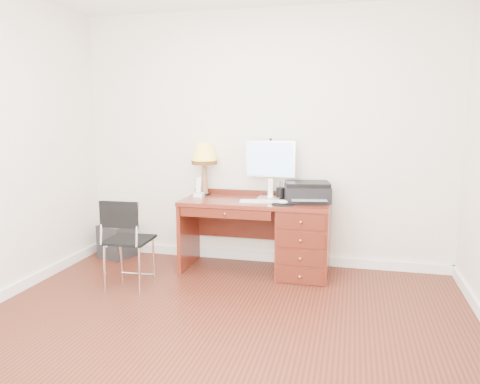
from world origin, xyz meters
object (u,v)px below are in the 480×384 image
(printer, at_px, (307,192))
(desk, at_px, (287,234))
(chair, at_px, (125,235))
(leg_lamp, at_px, (204,157))
(equipment_box, at_px, (117,241))
(monitor, at_px, (270,162))
(phone, at_px, (199,191))

(printer, bearing_deg, desk, -179.31)
(desk, bearing_deg, chair, -150.53)
(leg_lamp, xyz_separation_m, equipment_box, (-1.04, -0.07, -0.98))
(desk, bearing_deg, monitor, 141.47)
(chair, bearing_deg, desk, 27.17)
(desk, distance_m, equipment_box, 1.97)
(leg_lamp, height_order, chair, leg_lamp)
(equipment_box, bearing_deg, leg_lamp, 21.02)
(desk, height_order, printer, printer)
(monitor, xyz_separation_m, chair, (-1.18, -0.95, -0.61))
(desk, bearing_deg, phone, 177.45)
(printer, relative_size, leg_lamp, 0.89)
(printer, distance_m, leg_lamp, 1.17)
(desk, height_order, monitor, monitor)
(leg_lamp, distance_m, phone, 0.38)
(desk, relative_size, equipment_box, 3.97)
(equipment_box, bearing_deg, monitor, 19.24)
(equipment_box, bearing_deg, chair, -39.88)
(desk, xyz_separation_m, leg_lamp, (-0.92, 0.17, 0.75))
(monitor, bearing_deg, chair, -139.69)
(desk, xyz_separation_m, chair, (-1.39, -0.78, 0.10))
(leg_lamp, distance_m, equipment_box, 1.43)
(printer, distance_m, equipment_box, 2.25)
(printer, bearing_deg, phone, 168.80)
(monitor, height_order, chair, monitor)
(desk, distance_m, printer, 0.48)
(monitor, distance_m, equipment_box, 1.99)
(printer, xyz_separation_m, equipment_box, (-2.15, 0.06, -0.66))
(desk, height_order, leg_lamp, leg_lamp)
(phone, height_order, equipment_box, phone)
(equipment_box, bearing_deg, phone, 14.01)
(printer, bearing_deg, equipment_box, 167.40)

